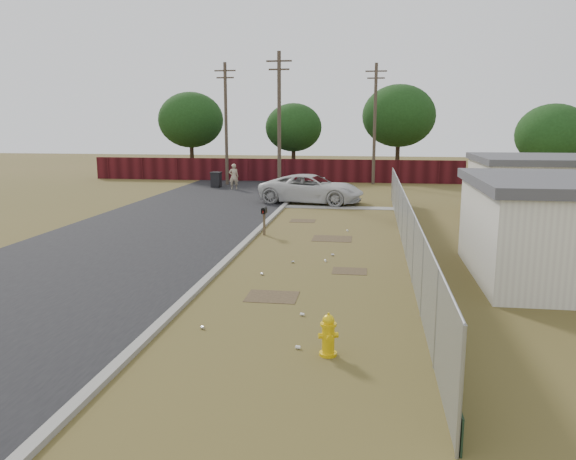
% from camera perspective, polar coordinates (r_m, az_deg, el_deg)
% --- Properties ---
extents(ground, '(120.00, 120.00, 0.00)m').
position_cam_1_polar(ground, '(20.13, 3.08, -2.60)').
color(ground, brown).
rests_on(ground, ground).
extents(street, '(15.10, 60.00, 0.12)m').
position_cam_1_polar(street, '(29.22, -8.74, 1.57)').
color(street, black).
rests_on(street, ground).
extents(chainlink_fence, '(0.10, 27.06, 2.02)m').
position_cam_1_polar(chainlink_fence, '(20.94, 11.90, -0.07)').
color(chainlink_fence, '#979AA0').
rests_on(chainlink_fence, ground).
extents(privacy_fence, '(30.00, 0.12, 1.80)m').
position_cam_1_polar(privacy_fence, '(45.33, -1.56, 6.11)').
color(privacy_fence, '#450E14').
rests_on(privacy_fence, ground).
extents(utility_poles, '(12.60, 8.24, 9.00)m').
position_cam_1_polar(utility_poles, '(40.53, 0.65, 10.91)').
color(utility_poles, '#4B3C32').
rests_on(utility_poles, ground).
extents(horizon_trees, '(33.32, 31.94, 7.78)m').
position_cam_1_polar(horizon_trees, '(43.06, 7.24, 10.74)').
color(horizon_trees, '#382819').
rests_on(horizon_trees, ground).
extents(fire_hydrant, '(0.45, 0.45, 0.91)m').
position_cam_1_polar(fire_hydrant, '(11.65, 4.12, -10.65)').
color(fire_hydrant, '#DFB60B').
rests_on(fire_hydrant, ground).
extents(mailbox, '(0.18, 0.52, 1.20)m').
position_cam_1_polar(mailbox, '(23.58, -2.44, 1.75)').
color(mailbox, brown).
rests_on(mailbox, ground).
extents(pickup_truck, '(6.44, 3.78, 1.68)m').
position_cam_1_polar(pickup_truck, '(33.07, 2.42, 4.21)').
color(pickup_truck, silver).
rests_on(pickup_truck, ground).
extents(pedestrian, '(0.75, 0.59, 1.83)m').
position_cam_1_polar(pedestrian, '(39.81, -5.53, 5.41)').
color(pedestrian, tan).
rests_on(pedestrian, ground).
extents(trash_bin, '(0.76, 0.84, 1.12)m').
position_cam_1_polar(trash_bin, '(41.42, -7.31, 5.12)').
color(trash_bin, black).
rests_on(trash_bin, ground).
extents(scattered_litter, '(2.92, 13.22, 0.07)m').
position_cam_1_polar(scattered_litter, '(17.42, 1.41, -4.62)').
color(scattered_litter, white).
rests_on(scattered_litter, ground).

